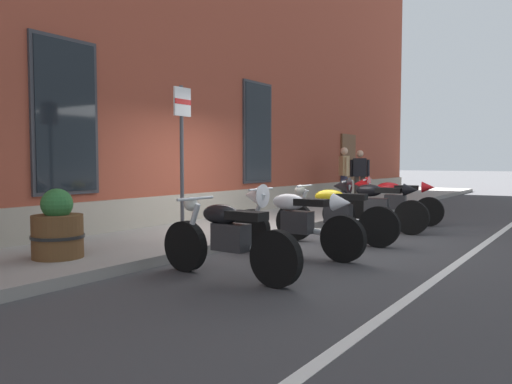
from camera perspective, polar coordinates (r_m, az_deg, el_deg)
name	(u,v)px	position (r m, az deg, el deg)	size (l,w,h in m)	color
ground_plane	(281,237)	(9.20, 2.82, -5.15)	(140.00, 140.00, 0.00)	#38383A
sidewalk	(228,229)	(9.86, -3.15, -4.16)	(33.53, 2.40, 0.14)	gray
lane_stripe	(468,256)	(8.04, 22.83, -6.65)	(33.53, 0.12, 0.01)	silver
motorcycle_black_naked	(227,239)	(5.95, -3.35, -5.27)	(0.62, 2.01, 0.95)	black
motorcycle_white_sport	(289,217)	(7.38, 3.80, -2.86)	(0.62, 2.19, 1.04)	black
motorcycle_yellow_naked	(334,215)	(8.54, 8.83, -2.56)	(0.62, 2.14, 0.98)	black
motorcycle_black_sport	(370,203)	(10.09, 12.75, -1.18)	(0.62, 2.09, 1.06)	black
motorcycle_red_sport	(389,198)	(11.47, 14.80, -0.68)	(0.62, 2.13, 1.05)	black
pedestrian_tan_coat	(344,172)	(15.18, 9.91, 2.25)	(0.46, 0.43, 1.66)	#2D3351
pedestrian_dark_jacket	(360,173)	(15.66, 11.63, 2.08)	(0.33, 0.56, 1.58)	#38332D
parking_sign	(182,141)	(7.94, -8.35, 5.73)	(0.36, 0.07, 2.41)	#4C4C51
barrel_planter	(58,230)	(6.98, -21.51, -3.98)	(0.67, 0.67, 0.90)	brown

